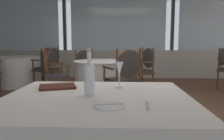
{
  "coord_description": "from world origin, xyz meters",
  "views": [
    {
      "loc": [
        0.05,
        -3.07,
        1.1
      ],
      "look_at": [
        -0.01,
        -1.47,
        0.89
      ],
      "focal_mm": 35.27,
      "sensor_mm": 36.0,
      "label": 1
    }
  ],
  "objects_px": {
    "dining_chair_0_1": "(143,66)",
    "dining_chair_1_3": "(49,65)",
    "dining_chair_1_0": "(45,61)",
    "dining_chair_0_0": "(125,75)",
    "wine_glass": "(119,69)",
    "dining_chair_0_3": "(51,72)",
    "dining_chair_0_2": "(86,66)",
    "side_plate": "(109,106)",
    "water_bottle": "(89,76)",
    "menu_book": "(57,87)"
  },
  "relations": [
    {
      "from": "side_plate",
      "to": "dining_chair_1_3",
      "type": "xyz_separation_m",
      "value": [
        -1.58,
        3.83,
        -0.16
      ]
    },
    {
      "from": "dining_chair_1_0",
      "to": "wine_glass",
      "type": "bearing_deg",
      "value": 47.4
    },
    {
      "from": "dining_chair_0_2",
      "to": "dining_chair_1_3",
      "type": "distance_m",
      "value": 0.85
    },
    {
      "from": "menu_book",
      "to": "dining_chair_0_1",
      "type": "relative_size",
      "value": 0.28
    },
    {
      "from": "menu_book",
      "to": "dining_chair_0_0",
      "type": "bearing_deg",
      "value": 52.6
    },
    {
      "from": "side_plate",
      "to": "dining_chair_1_3",
      "type": "distance_m",
      "value": 4.15
    },
    {
      "from": "dining_chair_0_1",
      "to": "dining_chair_1_3",
      "type": "height_order",
      "value": "dining_chair_0_1"
    },
    {
      "from": "dining_chair_0_0",
      "to": "dining_chair_1_3",
      "type": "relative_size",
      "value": 1.02
    },
    {
      "from": "dining_chair_0_3",
      "to": "dining_chair_0_1",
      "type": "bearing_deg",
      "value": 0.0
    },
    {
      "from": "dining_chair_1_0",
      "to": "water_bottle",
      "type": "bearing_deg",
      "value": 44.3
    },
    {
      "from": "dining_chair_0_1",
      "to": "dining_chair_0_2",
      "type": "relative_size",
      "value": 1.07
    },
    {
      "from": "dining_chair_1_3",
      "to": "dining_chair_0_3",
      "type": "bearing_deg",
      "value": 130.97
    },
    {
      "from": "wine_glass",
      "to": "dining_chair_1_3",
      "type": "distance_m",
      "value": 3.72
    },
    {
      "from": "dining_chair_0_0",
      "to": "dining_chair_1_3",
      "type": "bearing_deg",
      "value": 19.52
    },
    {
      "from": "dining_chair_0_1",
      "to": "dining_chair_0_3",
      "type": "relative_size",
      "value": 1.0
    },
    {
      "from": "wine_glass",
      "to": "dining_chair_0_3",
      "type": "xyz_separation_m",
      "value": [
        -1.22,
        2.12,
        -0.31
      ]
    },
    {
      "from": "dining_chair_0_0",
      "to": "water_bottle",
      "type": "bearing_deg",
      "value": 144.04
    },
    {
      "from": "dining_chair_0_1",
      "to": "dining_chair_1_3",
      "type": "xyz_separation_m",
      "value": [
        -2.15,
        0.31,
        0.0
      ]
    },
    {
      "from": "dining_chair_0_0",
      "to": "dining_chair_1_3",
      "type": "distance_m",
      "value": 2.38
    },
    {
      "from": "menu_book",
      "to": "dining_chair_1_3",
      "type": "height_order",
      "value": "dining_chair_1_3"
    },
    {
      "from": "wine_glass",
      "to": "dining_chair_0_3",
      "type": "height_order",
      "value": "dining_chair_0_3"
    },
    {
      "from": "water_bottle",
      "to": "dining_chair_0_0",
      "type": "bearing_deg",
      "value": 81.24
    },
    {
      "from": "side_plate",
      "to": "dining_chair_0_3",
      "type": "xyz_separation_m",
      "value": [
        -1.17,
        2.63,
        -0.17
      ]
    },
    {
      "from": "dining_chair_0_1",
      "to": "dining_chair_1_0",
      "type": "bearing_deg",
      "value": -57.94
    },
    {
      "from": "dining_chair_1_0",
      "to": "dining_chair_1_3",
      "type": "bearing_deg",
      "value": 45.13
    },
    {
      "from": "dining_chair_0_2",
      "to": "dining_chair_0_3",
      "type": "relative_size",
      "value": 0.94
    },
    {
      "from": "wine_glass",
      "to": "dining_chair_0_2",
      "type": "distance_m",
      "value": 3.53
    },
    {
      "from": "water_bottle",
      "to": "wine_glass",
      "type": "height_order",
      "value": "water_bottle"
    },
    {
      "from": "dining_chair_0_1",
      "to": "dining_chair_0_2",
      "type": "xyz_separation_m",
      "value": [
        -1.31,
        0.41,
        -0.03
      ]
    },
    {
      "from": "side_plate",
      "to": "dining_chair_0_3",
      "type": "relative_size",
      "value": 0.19
    },
    {
      "from": "dining_chair_0_0",
      "to": "wine_glass",
      "type": "bearing_deg",
      "value": 149.65
    },
    {
      "from": "dining_chair_0_0",
      "to": "dining_chair_0_3",
      "type": "distance_m",
      "value": 1.38
    },
    {
      "from": "menu_book",
      "to": "dining_chair_1_3",
      "type": "xyz_separation_m",
      "value": [
        -1.15,
        3.34,
        -0.17
      ]
    },
    {
      "from": "dining_chair_0_1",
      "to": "dining_chair_1_0",
      "type": "xyz_separation_m",
      "value": [
        -2.71,
        1.61,
        -0.03
      ]
    },
    {
      "from": "dining_chair_0_0",
      "to": "dining_chair_0_2",
      "type": "height_order",
      "value": "dining_chair_0_0"
    },
    {
      "from": "water_bottle",
      "to": "dining_chair_0_3",
      "type": "bearing_deg",
      "value": 113.47
    },
    {
      "from": "dining_chair_0_3",
      "to": "dining_chair_1_3",
      "type": "height_order",
      "value": "dining_chair_1_3"
    },
    {
      "from": "side_plate",
      "to": "dining_chair_1_0",
      "type": "relative_size",
      "value": 0.2
    },
    {
      "from": "menu_book",
      "to": "dining_chair_1_0",
      "type": "bearing_deg",
      "value": 91.68
    },
    {
      "from": "water_bottle",
      "to": "dining_chair_0_3",
      "type": "relative_size",
      "value": 0.33
    },
    {
      "from": "water_bottle",
      "to": "dining_chair_1_0",
      "type": "height_order",
      "value": "water_bottle"
    },
    {
      "from": "water_bottle",
      "to": "dining_chair_0_3",
      "type": "height_order",
      "value": "water_bottle"
    },
    {
      "from": "water_bottle",
      "to": "dining_chair_0_3",
      "type": "distance_m",
      "value": 2.58
    },
    {
      "from": "dining_chair_0_3",
      "to": "dining_chair_1_3",
      "type": "xyz_separation_m",
      "value": [
        -0.41,
        1.21,
        0.0
      ]
    },
    {
      "from": "wine_glass",
      "to": "dining_chair_0_1",
      "type": "bearing_deg",
      "value": 80.29
    },
    {
      "from": "dining_chair_0_3",
      "to": "side_plate",
      "type": "bearing_deg",
      "value": -93.19
    },
    {
      "from": "side_plate",
      "to": "dining_chair_0_0",
      "type": "xyz_separation_m",
      "value": [
        0.15,
        2.2,
        -0.15
      ]
    },
    {
      "from": "water_bottle",
      "to": "menu_book",
      "type": "distance_m",
      "value": 0.38
    },
    {
      "from": "dining_chair_0_2",
      "to": "dining_chair_0_3",
      "type": "distance_m",
      "value": 1.38
    },
    {
      "from": "wine_glass",
      "to": "menu_book",
      "type": "height_order",
      "value": "wine_glass"
    }
  ]
}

